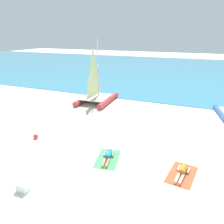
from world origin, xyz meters
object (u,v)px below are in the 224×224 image
(towel_middle, at_px, (108,159))
(cooler_box, at_px, (23,187))
(sunbather_middle, at_px, (108,156))
(sunbather_right, at_px, (182,171))
(towel_right, at_px, (182,174))
(sailboat_red, at_px, (96,93))
(beach_ball, at_px, (36,136))

(towel_middle, bearing_deg, cooler_box, -121.39)
(sunbather_middle, distance_m, sunbather_right, 3.67)
(towel_right, bearing_deg, sunbather_right, 82.78)
(sailboat_red, height_order, towel_middle, sailboat_red)
(cooler_box, bearing_deg, beach_ball, 125.44)
(sunbather_middle, bearing_deg, beach_ball, 163.59)
(sailboat_red, relative_size, beach_ball, 19.33)
(towel_middle, distance_m, beach_ball, 4.98)
(towel_right, bearing_deg, cooler_box, -147.72)
(sailboat_red, xyz_separation_m, sunbather_middle, (4.97, -8.45, -0.71))
(sunbather_right, bearing_deg, towel_middle, -169.86)
(towel_middle, xyz_separation_m, cooler_box, (-2.16, -3.55, 0.17))
(sailboat_red, distance_m, cooler_box, 12.41)
(sailboat_red, bearing_deg, sunbather_right, -47.35)
(towel_middle, relative_size, towel_right, 1.00)
(sailboat_red, xyz_separation_m, towel_right, (8.63, -8.40, -0.83))
(cooler_box, bearing_deg, sunbather_middle, 59.25)
(sailboat_red, relative_size, towel_middle, 2.97)
(sailboat_red, relative_size, sunbather_middle, 3.62)
(towel_middle, relative_size, sunbather_right, 1.21)
(sunbather_middle, bearing_deg, towel_right, -11.93)
(sunbather_middle, bearing_deg, towel_middle, -90.00)
(towel_right, height_order, beach_ball, beach_ball)
(towel_right, relative_size, cooler_box, 3.80)
(towel_middle, distance_m, cooler_box, 4.16)
(sunbather_middle, bearing_deg, sailboat_red, 107.67)
(sunbather_middle, height_order, sunbather_right, same)
(sunbather_right, bearing_deg, cooler_box, -140.07)
(sailboat_red, height_order, cooler_box, sailboat_red)
(beach_ball, bearing_deg, cooler_box, -54.56)
(sunbather_middle, xyz_separation_m, towel_right, (3.66, 0.05, -0.13))
(sailboat_red, bearing_deg, sunbather_middle, -62.91)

